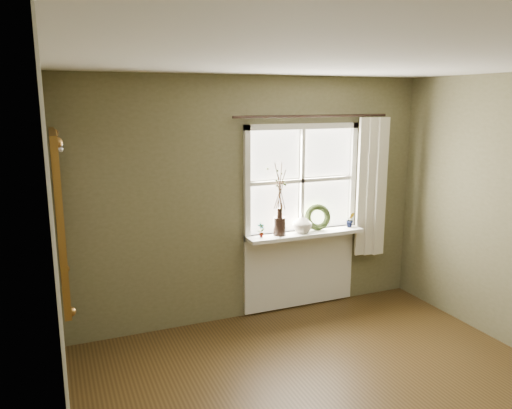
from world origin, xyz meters
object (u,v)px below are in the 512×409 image
object	(u,v)px
dark_jug	(280,226)
cream_vase	(302,223)
wreath	(318,220)
gilt_mirror	(58,215)

from	to	relation	value
dark_jug	cream_vase	size ratio (longest dim) A/B	0.90
wreath	gilt_mirror	xyz separation A→B (m)	(-2.69, -0.61, 0.43)
wreath	cream_vase	bearing A→B (deg)	-157.32
cream_vase	gilt_mirror	xyz separation A→B (m)	(-2.47, -0.57, 0.43)
dark_jug	wreath	xyz separation A→B (m)	(0.49, 0.04, 0.01)
dark_jug	gilt_mirror	xyz separation A→B (m)	(-2.20, -0.57, 0.44)
cream_vase	wreath	size ratio (longest dim) A/B	0.74
dark_jug	cream_vase	bearing A→B (deg)	0.00
wreath	dark_jug	bearing A→B (deg)	-163.27
dark_jug	cream_vase	distance (m)	0.28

